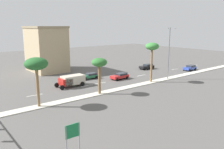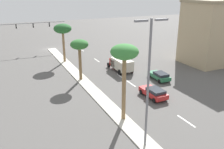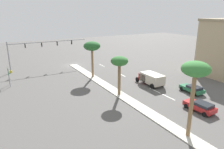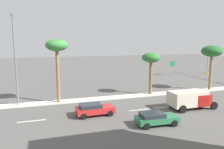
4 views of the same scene
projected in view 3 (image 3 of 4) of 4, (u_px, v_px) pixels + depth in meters
name	position (u px, v px, depth m)	size (l,w,h in m)	color
ground_plane	(137.00, 106.00, 29.44)	(160.00, 160.00, 0.00)	#565451
median_curb	(179.00, 132.00, 22.95)	(1.80, 69.97, 0.12)	beige
lane_stripe_trailing	(102.00, 65.00, 51.63)	(0.20, 2.80, 0.01)	silver
lane_stripe_inboard	(122.00, 75.00, 43.85)	(0.20, 2.80, 0.01)	silver
lane_stripe_far	(155.00, 91.00, 35.11)	(0.20, 2.80, 0.01)	silver
lane_stripe_center	(168.00, 97.00, 32.43)	(0.20, 2.80, 0.01)	silver
traffic_signal_gantry	(33.00, 50.00, 46.53)	(18.02, 0.53, 6.77)	gray
directional_road_sign	(8.00, 73.00, 36.71)	(0.10, 1.40, 3.36)	gray
palm_tree_inboard	(92.00, 47.00, 40.51)	(3.30, 3.30, 7.19)	olive
palm_tree_center	(119.00, 63.00, 31.73)	(2.70, 2.70, 6.22)	brown
palm_tree_near	(195.00, 72.00, 20.14)	(2.81, 2.81, 8.18)	olive
sedan_green_near	(192.00, 89.00, 34.05)	(2.02, 4.15, 1.26)	#287047
sedan_red_mid	(200.00, 106.00, 27.69)	(2.06, 4.20, 1.32)	red
box_truck	(151.00, 78.00, 37.72)	(2.56, 5.58, 2.15)	#B21E19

